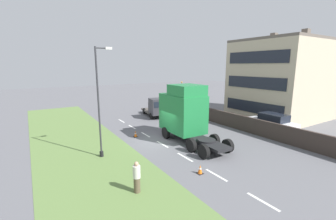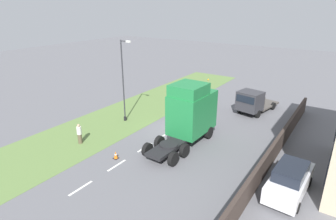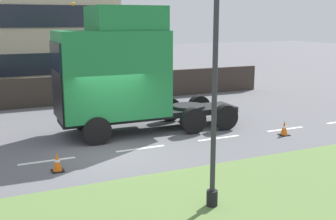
{
  "view_description": "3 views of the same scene",
  "coord_description": "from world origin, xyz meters",
  "px_view_note": "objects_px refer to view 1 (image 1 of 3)",
  "views": [
    {
      "loc": [
        -9.17,
        -16.19,
        6.52
      ],
      "look_at": [
        0.54,
        -0.73,
        2.9
      ],
      "focal_mm": 24.0,
      "sensor_mm": 36.0,
      "label": 1
    },
    {
      "loc": [
        12.68,
        -19.35,
        10.68
      ],
      "look_at": [
        -0.65,
        0.37,
        1.74
      ],
      "focal_mm": 30.0,
      "sensor_mm": 36.0,
      "label": 2
    },
    {
      "loc": [
        -13.24,
        4.35,
        4.4
      ],
      "look_at": [
        -0.48,
        -1.54,
        1.4
      ],
      "focal_mm": 45.0,
      "sensor_mm": 36.0,
      "label": 3
    }
  ],
  "objects_px": {
    "parked_car": "(272,124)",
    "pedestrian": "(137,177)",
    "lamp_post": "(100,106)",
    "flatbed_truck": "(158,107)",
    "lorry_cab": "(184,113)",
    "traffic_cone_lead": "(136,134)",
    "traffic_cone_trailing": "(200,169)"
  },
  "relations": [
    {
      "from": "lamp_post",
      "to": "lorry_cab",
      "type": "bearing_deg",
      "value": -0.73
    },
    {
      "from": "lorry_cab",
      "to": "lamp_post",
      "type": "height_order",
      "value": "lamp_post"
    },
    {
      "from": "flatbed_truck",
      "to": "traffic_cone_trailing",
      "type": "distance_m",
      "value": 15.5
    },
    {
      "from": "parked_car",
      "to": "pedestrian",
      "type": "distance_m",
      "value": 15.85
    },
    {
      "from": "parked_car",
      "to": "lamp_post",
      "type": "relative_size",
      "value": 0.59
    },
    {
      "from": "traffic_cone_lead",
      "to": "traffic_cone_trailing",
      "type": "distance_m",
      "value": 8.8
    },
    {
      "from": "lorry_cab",
      "to": "traffic_cone_lead",
      "type": "relative_size",
      "value": 12.89
    },
    {
      "from": "flatbed_truck",
      "to": "lorry_cab",
      "type": "bearing_deg",
      "value": 85.98
    },
    {
      "from": "pedestrian",
      "to": "traffic_cone_trailing",
      "type": "distance_m",
      "value": 4.17
    },
    {
      "from": "parked_car",
      "to": "pedestrian",
      "type": "relative_size",
      "value": 2.71
    },
    {
      "from": "traffic_cone_lead",
      "to": "traffic_cone_trailing",
      "type": "relative_size",
      "value": 1.0
    },
    {
      "from": "flatbed_truck",
      "to": "traffic_cone_trailing",
      "type": "bearing_deg",
      "value": 80.73
    },
    {
      "from": "traffic_cone_trailing",
      "to": "pedestrian",
      "type": "bearing_deg",
      "value": 177.88
    },
    {
      "from": "lorry_cab",
      "to": "traffic_cone_lead",
      "type": "distance_m",
      "value": 5.02
    },
    {
      "from": "traffic_cone_trailing",
      "to": "lamp_post",
      "type": "bearing_deg",
      "value": 126.17
    },
    {
      "from": "lorry_cab",
      "to": "parked_car",
      "type": "relative_size",
      "value": 1.62
    },
    {
      "from": "flatbed_truck",
      "to": "lamp_post",
      "type": "bearing_deg",
      "value": 52.99
    },
    {
      "from": "lorry_cab",
      "to": "traffic_cone_trailing",
      "type": "distance_m",
      "value": 6.84
    },
    {
      "from": "lorry_cab",
      "to": "parked_car",
      "type": "xyz_separation_m",
      "value": [
        8.51,
        -2.95,
        -1.53
      ]
    },
    {
      "from": "lorry_cab",
      "to": "flatbed_truck",
      "type": "bearing_deg",
      "value": 76.66
    },
    {
      "from": "pedestrian",
      "to": "traffic_cone_trailing",
      "type": "height_order",
      "value": "pedestrian"
    },
    {
      "from": "pedestrian",
      "to": "traffic_cone_lead",
      "type": "bearing_deg",
      "value": 66.43
    },
    {
      "from": "flatbed_truck",
      "to": "traffic_cone_lead",
      "type": "distance_m",
      "value": 8.13
    },
    {
      "from": "parked_car",
      "to": "lamp_post",
      "type": "distance_m",
      "value": 16.29
    },
    {
      "from": "flatbed_truck",
      "to": "parked_car",
      "type": "distance_m",
      "value": 13.27
    },
    {
      "from": "traffic_cone_lead",
      "to": "lorry_cab",
      "type": "bearing_deg",
      "value": -42.27
    },
    {
      "from": "lorry_cab",
      "to": "flatbed_truck",
      "type": "xyz_separation_m",
      "value": [
        2.31,
        8.78,
        -1.14
      ]
    },
    {
      "from": "parked_car",
      "to": "traffic_cone_trailing",
      "type": "xyz_separation_m",
      "value": [
        -11.49,
        -2.81,
        -0.67
      ]
    },
    {
      "from": "lorry_cab",
      "to": "parked_car",
      "type": "bearing_deg",
      "value": -17.69
    },
    {
      "from": "flatbed_truck",
      "to": "traffic_cone_trailing",
      "type": "xyz_separation_m",
      "value": [
        -5.29,
        -14.54,
        -1.05
      ]
    },
    {
      "from": "flatbed_truck",
      "to": "lamp_post",
      "type": "distance_m",
      "value": 13.14
    },
    {
      "from": "lorry_cab",
      "to": "traffic_cone_lead",
      "type": "height_order",
      "value": "lorry_cab"
    }
  ]
}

